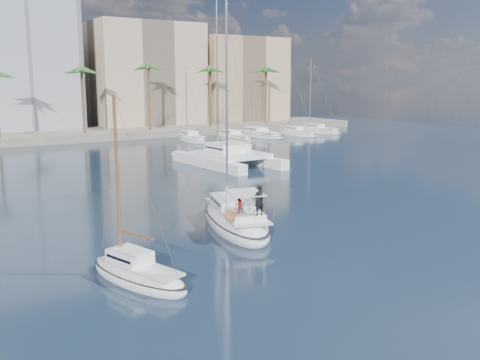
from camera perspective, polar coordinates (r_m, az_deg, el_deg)
ground at (r=34.56m, az=1.49°, el=-5.41°), size 160.00×160.00×0.00m
quay at (r=90.87m, az=-20.65°, el=4.32°), size 120.00×14.00×1.20m
building_beige at (r=105.62m, az=-10.14°, el=10.73°), size 20.00×14.00×20.00m
building_tan_right at (r=113.11m, az=-0.18°, el=10.37°), size 18.00×12.00×18.00m
palm_centre at (r=86.52m, az=-20.51°, el=10.47°), size 3.60×3.60×12.30m
palm_right at (r=99.55m, az=-0.68°, el=11.07°), size 3.60×3.60×12.30m
main_sloop at (r=35.33m, az=-0.48°, el=-4.19°), size 6.35×11.17×15.81m
small_sloop at (r=26.49m, az=-10.85°, el=-9.83°), size 3.81×6.85×9.39m
catamaran at (r=60.55m, az=-1.23°, el=2.70°), size 7.53×13.92×19.58m
seagull at (r=36.19m, az=-2.51°, el=-2.80°), size 1.10×0.47×0.20m
moored_yacht_a at (r=84.45m, az=-5.16°, el=4.12°), size 3.37×9.52×11.90m
moored_yacht_b at (r=85.93m, az=-0.68°, el=4.27°), size 3.32×10.83×13.72m
moored_yacht_c at (r=91.14m, az=2.13°, el=4.63°), size 3.98×12.33×15.54m
moored_yacht_d at (r=93.41m, az=6.13°, el=4.72°), size 3.52×9.55×11.90m
moored_yacht_e at (r=99.08m, az=8.35°, el=5.01°), size 4.61×11.11×13.72m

